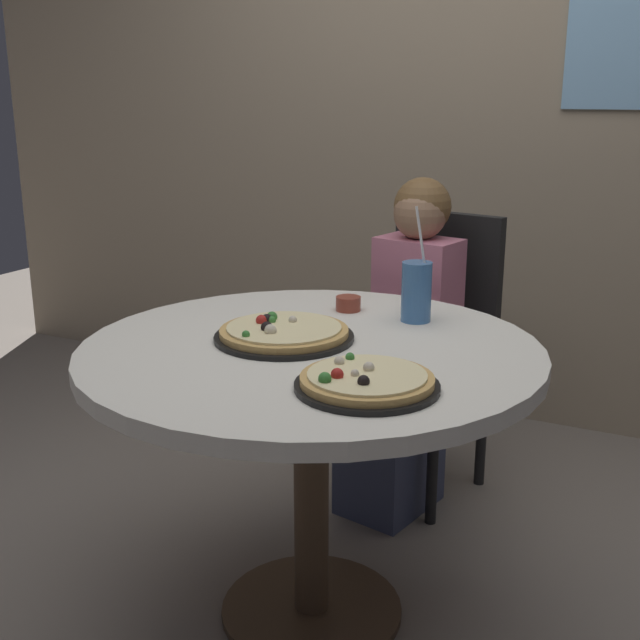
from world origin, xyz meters
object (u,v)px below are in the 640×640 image
dining_table (311,387)px  soda_cup (416,291)px  pizza_cheese (283,333)px  sauce_bowl (348,304)px  diner_child (403,364)px  chair_wooden (431,338)px  pizza_veggie (366,381)px

dining_table → soda_cup: (0.15, 0.31, 0.19)m
pizza_cheese → sauce_bowl: bearing=84.7°
diner_child → sauce_bowl: 0.46m
chair_wooden → dining_table: bearing=-91.2°
chair_wooden → soda_cup: size_ratio=3.10×
pizza_cheese → soda_cup: 0.39m
soda_cup → sauce_bowl: 0.21m
diner_child → pizza_cheese: 0.74m
chair_wooden → sauce_bowl: size_ratio=13.57×
diner_child → soda_cup: bearing=-65.8°
pizza_veggie → soda_cup: size_ratio=0.99×
pizza_veggie → dining_table: bearing=138.0°
dining_table → chair_wooden: (0.02, 0.87, -0.11)m
diner_child → soda_cup: 0.54m
sauce_bowl → chair_wooden: bearing=82.8°
soda_cup → pizza_veggie: bearing=-81.0°
pizza_veggie → soda_cup: 0.54m
sauce_bowl → dining_table: bearing=-81.2°
soda_cup → pizza_cheese: bearing=-127.7°
sauce_bowl → pizza_cheese: bearing=-95.3°
pizza_veggie → sauce_bowl: size_ratio=4.32×
pizza_cheese → soda_cup: size_ratio=1.13×
pizza_cheese → sauce_bowl: size_ratio=4.95×
dining_table → diner_child: diner_child is taller
diner_child → soda_cup: diner_child is taller
chair_wooden → diner_child: size_ratio=0.88×
diner_child → chair_wooden: bearing=79.9°
diner_child → pizza_veggie: 0.98m
diner_child → pizza_cheese: size_ratio=3.12×
dining_table → diner_child: (-0.01, 0.69, -0.16)m
dining_table → diner_child: size_ratio=1.04×
dining_table → diner_child: bearing=91.2°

